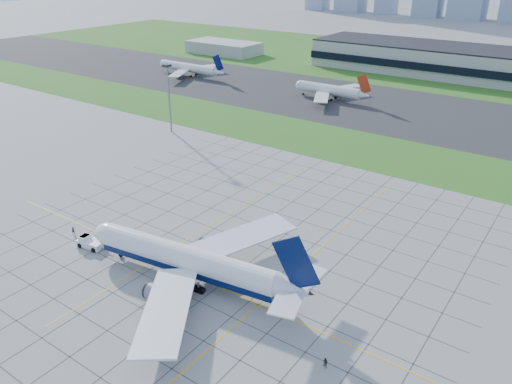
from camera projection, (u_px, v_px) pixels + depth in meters
ground at (196, 269)px, 107.83m from camera, size 1400.00×1400.00×0.00m
grass_median at (367, 150)px, 174.18m from camera, size 700.00×35.00×0.04m
asphalt_taxiway at (420, 113)px, 214.72m from camera, size 700.00×75.00×0.04m
grass_far at (482, 70)px, 295.83m from camera, size 700.00×145.00×0.04m
apron_markings at (229, 248)px, 115.77m from camera, size 120.00×130.00×0.03m
service_block at (224, 48)px, 344.50m from camera, size 50.00×25.00×8.00m
light_mast at (168, 90)px, 185.37m from camera, size 2.50×2.50×25.60m
airliner at (189, 260)px, 102.51m from camera, size 53.70×54.07×16.95m
pushback_tug at (90, 242)px, 115.67m from camera, size 9.53×4.03×2.62m
crew_near at (73, 230)px, 121.13m from camera, size 0.78×0.82×1.89m
crew_far at (325, 363)px, 81.70m from camera, size 1.12×1.01×1.88m
distant_jet_0 at (190, 68)px, 279.58m from camera, size 44.43×42.66×14.08m
distant_jet_1 at (330, 90)px, 233.58m from camera, size 36.41×42.66×14.08m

